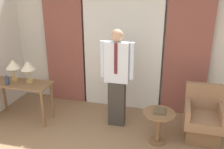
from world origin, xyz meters
TOP-DOWN VIEW (x-y plane):
  - wall_back at (0.00, 3.12)m, footprint 10.00×0.06m
  - curtain_sheer_center at (0.00, 2.99)m, footprint 1.59×0.06m
  - curtain_drape_left at (-1.26, 2.99)m, footprint 0.85×0.06m
  - curtain_drape_right at (1.26, 2.99)m, footprint 0.85×0.06m
  - desk at (-1.74, 1.98)m, footprint 1.19×0.49m
  - table_lamp_left at (-1.90, 2.06)m, footprint 0.27×0.27m
  - table_lamp_right at (-1.58, 2.06)m, footprint 0.27×0.27m
  - bottle_near_edge at (-1.92, 1.85)m, footprint 0.08×0.08m
  - person at (0.08, 2.22)m, footprint 0.61×0.21m
  - armchair at (1.59, 2.16)m, footprint 0.63×0.63m
  - side_table at (0.87, 1.84)m, footprint 0.53×0.53m
  - book at (0.87, 1.87)m, footprint 0.18×0.24m

SIDE VIEW (x-z plane):
  - armchair at x=1.59m, z-range -0.12..0.79m
  - side_table at x=0.87m, z-range 0.10..0.66m
  - book at x=0.87m, z-range 0.56..0.59m
  - desk at x=-1.74m, z-range 0.25..1.01m
  - bottle_near_edge at x=-1.92m, z-range 0.74..0.92m
  - person at x=0.08m, z-range 0.09..1.89m
  - table_lamp_left at x=-1.90m, z-range 0.86..1.27m
  - table_lamp_right at x=-1.58m, z-range 0.86..1.27m
  - curtain_sheer_center at x=0.00m, z-range 0.00..2.58m
  - curtain_drape_left at x=-1.26m, z-range 0.00..2.58m
  - curtain_drape_right at x=1.26m, z-range 0.00..2.58m
  - wall_back at x=0.00m, z-range 0.00..2.70m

